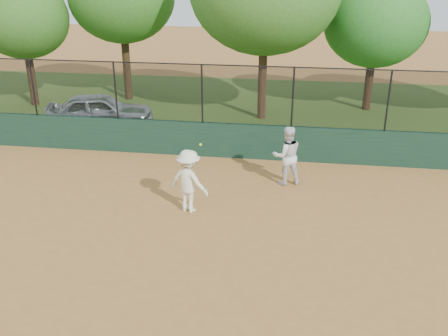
# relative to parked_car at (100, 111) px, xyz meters

# --- Properties ---
(ground) EXTENTS (80.00, 80.00, 0.00)m
(ground) POSITION_rel_parked_car_xyz_m (5.12, -8.37, -0.71)
(ground) COLOR #AE7338
(ground) RESTS_ON ground
(back_wall) EXTENTS (26.00, 0.20, 1.20)m
(back_wall) POSITION_rel_parked_car_xyz_m (5.12, -2.37, -0.11)
(back_wall) COLOR #1B3B28
(back_wall) RESTS_ON ground
(grass_strip) EXTENTS (36.00, 12.00, 0.01)m
(grass_strip) POSITION_rel_parked_car_xyz_m (5.12, 3.63, -0.71)
(grass_strip) COLOR #324F18
(grass_strip) RESTS_ON ground
(parked_car) EXTENTS (4.46, 2.70, 1.42)m
(parked_car) POSITION_rel_parked_car_xyz_m (0.00, 0.00, 0.00)
(parked_car) COLOR #B3B9BE
(parked_car) RESTS_ON ground
(player_second) EXTENTS (1.06, 0.93, 1.82)m
(player_second) POSITION_rel_parked_car_xyz_m (7.55, -4.28, 0.20)
(player_second) COLOR white
(player_second) RESTS_ON ground
(player_main) EXTENTS (1.30, 1.04, 2.04)m
(player_main) POSITION_rel_parked_car_xyz_m (5.01, -6.46, 0.17)
(player_main) COLOR white
(player_main) RESTS_ON ground
(fence_assembly) EXTENTS (26.00, 0.06, 2.00)m
(fence_assembly) POSITION_rel_parked_car_xyz_m (5.09, -2.37, 1.53)
(fence_assembly) COLOR black
(fence_assembly) RESTS_ON back_wall
(tree_0) EXTENTS (4.07, 3.70, 5.67)m
(tree_0) POSITION_rel_parked_car_xyz_m (-4.36, 2.87, 3.18)
(tree_0) COLOR #432917
(tree_0) RESTS_ON ground
(tree_3) EXTENTS (4.40, 4.00, 5.71)m
(tree_3) POSITION_rel_parked_car_xyz_m (10.91, 4.34, 3.09)
(tree_3) COLOR #412615
(tree_3) RESTS_ON ground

